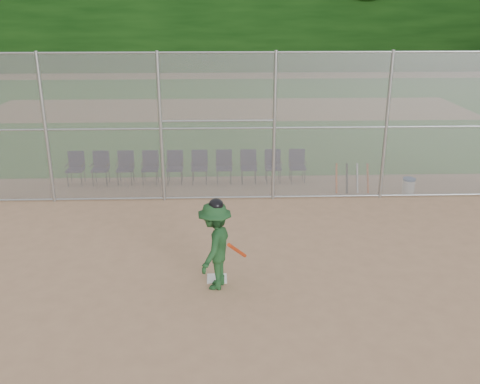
{
  "coord_description": "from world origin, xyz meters",
  "views": [
    {
      "loc": [
        -0.4,
        -8.86,
        5.18
      ],
      "look_at": [
        0.0,
        2.5,
        1.1
      ],
      "focal_mm": 40.0,
      "sensor_mm": 36.0,
      "label": 1
    }
  ],
  "objects_px": {
    "home_plate": "(217,278)",
    "chair_0": "(75,169)",
    "batter_at_plate": "(215,245)",
    "water_cooler": "(409,186)"
  },
  "relations": [
    {
      "from": "batter_at_plate",
      "to": "water_cooler",
      "type": "relative_size",
      "value": 3.98
    },
    {
      "from": "water_cooler",
      "to": "home_plate",
      "type": "bearing_deg",
      "value": -138.57
    },
    {
      "from": "batter_at_plate",
      "to": "water_cooler",
      "type": "xyz_separation_m",
      "value": [
        5.43,
        5.07,
        -0.64
      ]
    },
    {
      "from": "water_cooler",
      "to": "chair_0",
      "type": "height_order",
      "value": "chair_0"
    },
    {
      "from": "home_plate",
      "to": "chair_0",
      "type": "height_order",
      "value": "chair_0"
    },
    {
      "from": "batter_at_plate",
      "to": "home_plate",
      "type": "bearing_deg",
      "value": 86.18
    },
    {
      "from": "chair_0",
      "to": "water_cooler",
      "type": "bearing_deg",
      "value": -6.86
    },
    {
      "from": "home_plate",
      "to": "water_cooler",
      "type": "height_order",
      "value": "water_cooler"
    },
    {
      "from": "home_plate",
      "to": "chair_0",
      "type": "distance_m",
      "value": 7.3
    },
    {
      "from": "chair_0",
      "to": "home_plate",
      "type": "bearing_deg",
      "value": -54.58
    }
  ]
}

